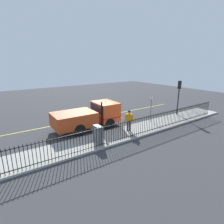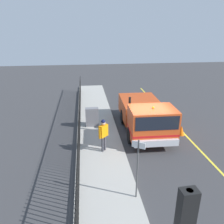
{
  "view_description": "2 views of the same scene",
  "coord_description": "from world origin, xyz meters",
  "px_view_note": "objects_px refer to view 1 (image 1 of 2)",
  "views": [
    {
      "loc": [
        13.57,
        -8.42,
        5.81
      ],
      "look_at": [
        1.51,
        -0.07,
        1.7
      ],
      "focal_mm": 29.07,
      "sensor_mm": 36.0,
      "label": 1
    },
    {
      "loc": [
        3.38,
        11.22,
        6.29
      ],
      "look_at": [
        1.82,
        -1.16,
        1.49
      ],
      "focal_mm": 35.68,
      "sensor_mm": 36.0,
      "label": 2
    }
  ],
  "objects_px": {
    "traffic_light_near": "(179,91)",
    "utility_cabinet": "(98,134)",
    "traffic_cone": "(86,117)",
    "worker_standing": "(129,118)",
    "street_sign": "(151,105)",
    "work_truck": "(92,115)"
  },
  "relations": [
    {
      "from": "traffic_cone",
      "to": "worker_standing",
      "type": "bearing_deg",
      "value": 16.86
    },
    {
      "from": "work_truck",
      "to": "traffic_cone",
      "type": "relative_size",
      "value": 9.79
    },
    {
      "from": "utility_cabinet",
      "to": "traffic_cone",
      "type": "relative_size",
      "value": 2.0
    },
    {
      "from": "work_truck",
      "to": "utility_cabinet",
      "type": "bearing_deg",
      "value": -19.45
    },
    {
      "from": "utility_cabinet",
      "to": "work_truck",
      "type": "bearing_deg",
      "value": 159.03
    },
    {
      "from": "traffic_cone",
      "to": "work_truck",
      "type": "bearing_deg",
      "value": -13.94
    },
    {
      "from": "traffic_light_near",
      "to": "traffic_cone",
      "type": "height_order",
      "value": "traffic_light_near"
    },
    {
      "from": "traffic_light_near",
      "to": "street_sign",
      "type": "distance_m",
      "value": 4.14
    },
    {
      "from": "traffic_light_near",
      "to": "utility_cabinet",
      "type": "xyz_separation_m",
      "value": [
        1.22,
        -10.83,
        -2.02
      ]
    },
    {
      "from": "utility_cabinet",
      "to": "street_sign",
      "type": "distance_m",
      "value": 7.05
    },
    {
      "from": "traffic_light_near",
      "to": "street_sign",
      "type": "height_order",
      "value": "traffic_light_near"
    },
    {
      "from": "work_truck",
      "to": "traffic_cone",
      "type": "distance_m",
      "value": 2.4
    },
    {
      "from": "work_truck",
      "to": "street_sign",
      "type": "height_order",
      "value": "street_sign"
    },
    {
      "from": "utility_cabinet",
      "to": "traffic_cone",
      "type": "height_order",
      "value": "utility_cabinet"
    },
    {
      "from": "utility_cabinet",
      "to": "street_sign",
      "type": "height_order",
      "value": "street_sign"
    },
    {
      "from": "worker_standing",
      "to": "street_sign",
      "type": "relative_size",
      "value": 0.72
    },
    {
      "from": "work_truck",
      "to": "worker_standing",
      "type": "height_order",
      "value": "work_truck"
    },
    {
      "from": "work_truck",
      "to": "traffic_light_near",
      "type": "bearing_deg",
      "value": 79.58
    },
    {
      "from": "work_truck",
      "to": "traffic_cone",
      "type": "bearing_deg",
      "value": 167.58
    },
    {
      "from": "work_truck",
      "to": "traffic_cone",
      "type": "height_order",
      "value": "work_truck"
    },
    {
      "from": "worker_standing",
      "to": "utility_cabinet",
      "type": "bearing_deg",
      "value": 53.44
    },
    {
      "from": "traffic_light_near",
      "to": "utility_cabinet",
      "type": "bearing_deg",
      "value": 93.56
    }
  ]
}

